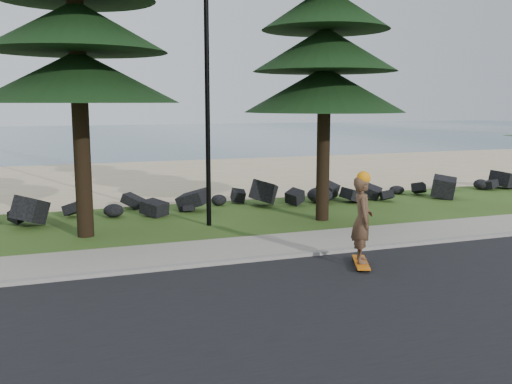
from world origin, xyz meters
TOP-DOWN VIEW (x-y plane):
  - ground at (0.00, 0.00)m, footprint 160.00×160.00m
  - road at (0.00, -4.50)m, footprint 160.00×7.00m
  - kerb at (0.00, -0.90)m, footprint 160.00×0.20m
  - sidewalk at (0.00, 0.20)m, footprint 160.00×2.00m
  - beach_sand at (0.00, 14.50)m, footprint 160.00×15.00m
  - ocean at (0.00, 51.00)m, footprint 160.00×58.00m
  - seawall_boulders at (0.00, 5.60)m, footprint 60.00×2.40m
  - lamp_post at (0.00, 3.20)m, footprint 0.25×0.14m
  - skateboarder at (2.02, -2.11)m, footprint 0.70×1.15m

SIDE VIEW (x-z plane):
  - ground at x=0.00m, z-range 0.00..0.00m
  - seawall_boulders at x=0.00m, z-range -0.55..0.55m
  - ocean at x=0.00m, z-range 0.00..0.01m
  - beach_sand at x=0.00m, z-range 0.00..0.01m
  - road at x=0.00m, z-range 0.00..0.02m
  - sidewalk at x=0.00m, z-range 0.00..0.08m
  - kerb at x=0.00m, z-range 0.00..0.10m
  - skateboarder at x=2.02m, z-range 0.01..2.12m
  - lamp_post at x=0.00m, z-range 0.06..8.20m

